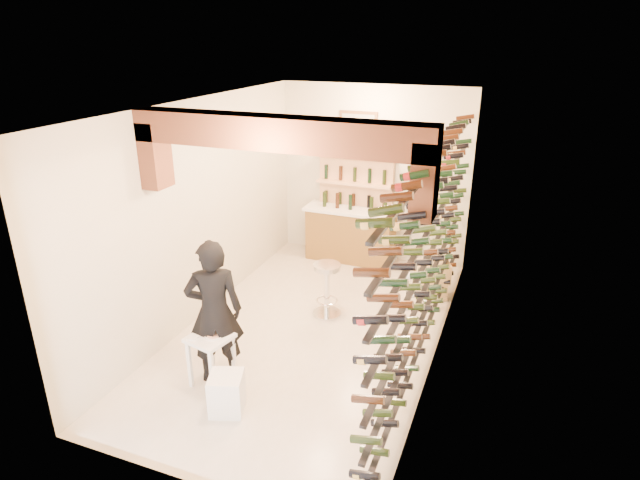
{
  "coord_description": "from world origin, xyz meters",
  "views": [
    {
      "loc": [
        2.51,
        -6.18,
        4.04
      ],
      "look_at": [
        0.0,
        0.3,
        1.3
      ],
      "focal_mm": 29.79,
      "sensor_mm": 36.0,
      "label": 1
    }
  ],
  "objects_px": {
    "person": "(214,312)",
    "crate_lower": "(431,288)",
    "back_counter": "(350,233)",
    "white_stool": "(227,393)",
    "wine_rack": "(426,246)",
    "tasting_table": "(210,345)",
    "chrome_barstool": "(327,286)"
  },
  "relations": [
    {
      "from": "back_counter",
      "to": "crate_lower",
      "type": "xyz_separation_m",
      "value": [
        1.7,
        -0.97,
        -0.39
      ]
    },
    {
      "from": "back_counter",
      "to": "tasting_table",
      "type": "bearing_deg",
      "value": -95.06
    },
    {
      "from": "wine_rack",
      "to": "tasting_table",
      "type": "bearing_deg",
      "value": -144.28
    },
    {
      "from": "wine_rack",
      "to": "crate_lower",
      "type": "distance_m",
      "value": 2.19
    },
    {
      "from": "person",
      "to": "wine_rack",
      "type": "bearing_deg",
      "value": -176.82
    },
    {
      "from": "person",
      "to": "crate_lower",
      "type": "bearing_deg",
      "value": -153.66
    },
    {
      "from": "person",
      "to": "white_stool",
      "type": "bearing_deg",
      "value": 99.29
    },
    {
      "from": "back_counter",
      "to": "tasting_table",
      "type": "xyz_separation_m",
      "value": [
        -0.38,
        -4.23,
        0.02
      ]
    },
    {
      "from": "back_counter",
      "to": "person",
      "type": "xyz_separation_m",
      "value": [
        -0.38,
        -4.09,
        0.39
      ]
    },
    {
      "from": "white_stool",
      "to": "crate_lower",
      "type": "relative_size",
      "value": 0.95
    },
    {
      "from": "chrome_barstool",
      "to": "white_stool",
      "type": "bearing_deg",
      "value": -96.56
    },
    {
      "from": "person",
      "to": "tasting_table",
      "type": "bearing_deg",
      "value": 60.71
    },
    {
      "from": "wine_rack",
      "to": "crate_lower",
      "type": "height_order",
      "value": "wine_rack"
    },
    {
      "from": "crate_lower",
      "to": "back_counter",
      "type": "bearing_deg",
      "value": 150.23
    },
    {
      "from": "wine_rack",
      "to": "person",
      "type": "height_order",
      "value": "wine_rack"
    },
    {
      "from": "wine_rack",
      "to": "tasting_table",
      "type": "height_order",
      "value": "wine_rack"
    },
    {
      "from": "wine_rack",
      "to": "chrome_barstool",
      "type": "distance_m",
      "value": 1.91
    },
    {
      "from": "tasting_table",
      "to": "crate_lower",
      "type": "bearing_deg",
      "value": 70.15
    },
    {
      "from": "tasting_table",
      "to": "person",
      "type": "relative_size",
      "value": 0.44
    },
    {
      "from": "back_counter",
      "to": "white_stool",
      "type": "bearing_deg",
      "value": -89.47
    },
    {
      "from": "wine_rack",
      "to": "tasting_table",
      "type": "distance_m",
      "value": 2.9
    },
    {
      "from": "wine_rack",
      "to": "tasting_table",
      "type": "xyz_separation_m",
      "value": [
        -2.21,
        -1.59,
        -1.0
      ]
    },
    {
      "from": "wine_rack",
      "to": "person",
      "type": "bearing_deg",
      "value": -146.82
    },
    {
      "from": "back_counter",
      "to": "chrome_barstool",
      "type": "relative_size",
      "value": 2.03
    },
    {
      "from": "tasting_table",
      "to": "chrome_barstool",
      "type": "bearing_deg",
      "value": 84.15
    },
    {
      "from": "person",
      "to": "crate_lower",
      "type": "height_order",
      "value": "person"
    },
    {
      "from": "back_counter",
      "to": "white_stool",
      "type": "distance_m",
      "value": 4.61
    },
    {
      "from": "chrome_barstool",
      "to": "crate_lower",
      "type": "height_order",
      "value": "chrome_barstool"
    },
    {
      "from": "tasting_table",
      "to": "person",
      "type": "height_order",
      "value": "person"
    },
    {
      "from": "back_counter",
      "to": "white_stool",
      "type": "relative_size",
      "value": 3.67
    },
    {
      "from": "person",
      "to": "chrome_barstool",
      "type": "relative_size",
      "value": 2.2
    },
    {
      "from": "tasting_table",
      "to": "crate_lower",
      "type": "xyz_separation_m",
      "value": [
        2.08,
        3.26,
        -0.4
      ]
    }
  ]
}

